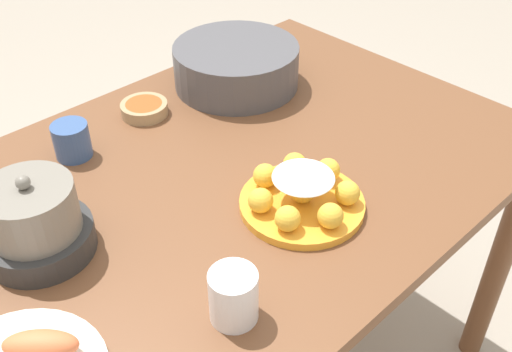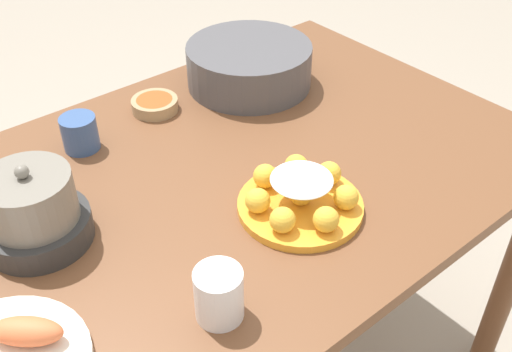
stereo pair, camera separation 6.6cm
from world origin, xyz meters
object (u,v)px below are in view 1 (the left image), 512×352
at_px(cup_near, 233,296).
at_px(cup_far, 72,141).
at_px(serving_bowl, 236,64).
at_px(cake_plate, 302,195).
at_px(sauce_bowl, 144,108).
at_px(dining_table, 215,218).
at_px(warming_pot, 35,223).

bearing_deg(cup_near, cup_far, 85.36).
bearing_deg(serving_bowl, cake_plate, -118.08).
bearing_deg(sauce_bowl, dining_table, -98.75).
relative_size(dining_table, sauce_bowl, 12.65).
distance_m(cake_plate, sauce_bowl, 0.47).
relative_size(dining_table, cake_plate, 5.80).
bearing_deg(dining_table, cake_plate, -70.71).
relative_size(dining_table, cup_far, 18.10).
bearing_deg(serving_bowl, cup_near, -132.85).
distance_m(dining_table, sauce_bowl, 0.32).
bearing_deg(cake_plate, serving_bowl, 61.92).
bearing_deg(cup_far, dining_table, -59.10).
relative_size(serving_bowl, cup_far, 4.05).
xyz_separation_m(serving_bowl, cup_near, (-0.49, -0.53, -0.01)).
height_order(sauce_bowl, cup_far, cup_far).
xyz_separation_m(serving_bowl, sauce_bowl, (-0.25, 0.04, -0.04)).
bearing_deg(cup_far, warming_pot, -131.64).
relative_size(cake_plate, sauce_bowl, 2.18).
distance_m(cup_near, warming_pot, 0.36).
bearing_deg(dining_table, sauce_bowl, 81.25).
bearing_deg(warming_pot, sauce_bowl, 31.83).
distance_m(serving_bowl, cup_far, 0.45).
relative_size(cup_near, cup_far, 1.19).
xyz_separation_m(cup_far, warming_pot, (-0.18, -0.21, 0.02)).
height_order(cake_plate, warming_pot, warming_pot).
distance_m(cake_plate, cup_far, 0.49).
height_order(cup_near, warming_pot, warming_pot).
xyz_separation_m(dining_table, cup_far, (-0.16, 0.26, 0.14)).
height_order(serving_bowl, warming_pot, warming_pot).
relative_size(cup_far, warming_pot, 0.41).
distance_m(serving_bowl, sauce_bowl, 0.25).
height_order(cup_far, warming_pot, warming_pot).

